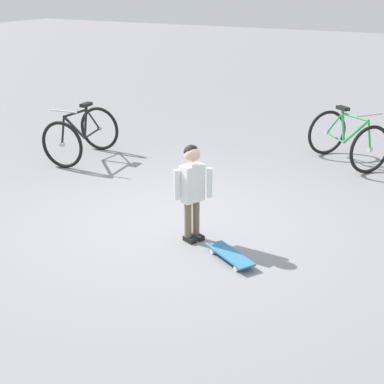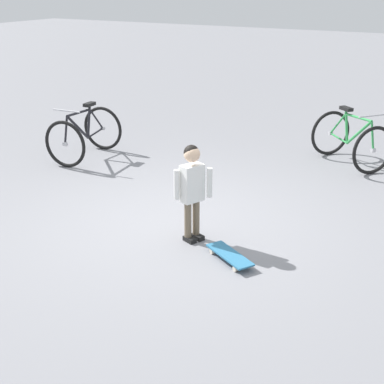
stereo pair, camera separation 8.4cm
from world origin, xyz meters
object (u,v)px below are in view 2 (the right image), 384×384
(skateboard, at_px, (230,255))
(bicycle_far, at_px, (351,140))
(child_person, at_px, (192,183))
(bicycle_near, at_px, (85,134))

(skateboard, relative_size, bicycle_far, 0.48)
(child_person, height_order, bicycle_near, child_person)
(skateboard, relative_size, bicycle_near, 0.55)
(bicycle_near, bearing_deg, skateboard, 60.60)
(bicycle_near, bearing_deg, child_person, 59.36)
(child_person, relative_size, bicycle_far, 0.83)
(skateboard, bearing_deg, child_person, -112.62)
(bicycle_near, distance_m, bicycle_far, 4.06)
(skateboard, height_order, bicycle_near, bicycle_near)
(child_person, bearing_deg, bicycle_near, -120.64)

